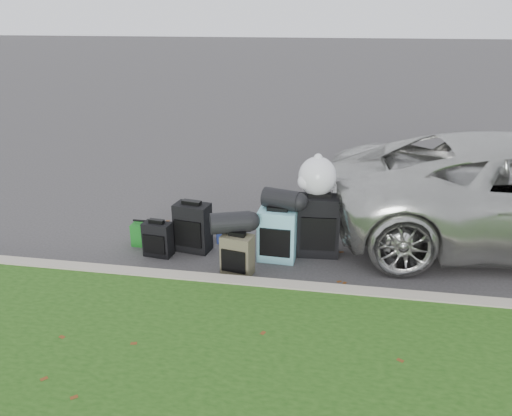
% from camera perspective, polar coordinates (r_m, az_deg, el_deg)
% --- Properties ---
extents(ground, '(120.00, 120.00, 0.00)m').
position_cam_1_polar(ground, '(6.61, 0.56, -5.12)').
color(ground, '#383535').
rests_on(ground, ground).
extents(curb, '(120.00, 0.18, 0.15)m').
position_cam_1_polar(curb, '(5.71, -1.06, -8.88)').
color(curb, '#9E937F').
rests_on(curb, ground).
extents(suitcase_small_black, '(0.38, 0.24, 0.45)m').
position_cam_1_polar(suitcase_small_black, '(6.58, -11.15, -3.52)').
color(suitcase_small_black, black).
rests_on(suitcase_small_black, ground).
extents(suitcase_large_black_left, '(0.49, 0.34, 0.65)m').
position_cam_1_polar(suitcase_large_black_left, '(6.61, -7.23, -2.21)').
color(suitcase_large_black_left, black).
rests_on(suitcase_large_black_left, ground).
extents(suitcase_olive, '(0.40, 0.29, 0.50)m').
position_cam_1_polar(suitcase_olive, '(6.00, -2.14, -5.39)').
color(suitcase_olive, '#413D2B').
rests_on(suitcase_olive, ground).
extents(suitcase_teal, '(0.48, 0.30, 0.67)m').
position_cam_1_polar(suitcase_teal, '(6.30, 2.42, -3.15)').
color(suitcase_teal, '#5D9AAD').
rests_on(suitcase_teal, ground).
extents(suitcase_large_black_right, '(0.55, 0.35, 0.80)m').
position_cam_1_polar(suitcase_large_black_right, '(6.47, 7.12, -2.03)').
color(suitcase_large_black_right, black).
rests_on(suitcase_large_black_right, ground).
extents(tote_green, '(0.27, 0.22, 0.31)m').
position_cam_1_polar(tote_green, '(6.95, -12.79, -2.91)').
color(tote_green, '#17691C').
rests_on(tote_green, ground).
extents(tote_navy, '(0.36, 0.31, 0.32)m').
position_cam_1_polar(tote_navy, '(6.90, -3.31, -2.46)').
color(tote_navy, navy).
rests_on(tote_navy, ground).
extents(duffel_left, '(0.54, 0.40, 0.26)m').
position_cam_1_polar(duffel_left, '(5.93, -2.94, -1.68)').
color(duffel_left, black).
rests_on(duffel_left, suitcase_olive).
extents(duffel_right, '(0.51, 0.37, 0.26)m').
position_cam_1_polar(duffel_right, '(6.19, 2.91, 1.02)').
color(duffel_right, black).
rests_on(duffel_right, suitcase_teal).
extents(trash_bag, '(0.48, 0.48, 0.48)m').
position_cam_1_polar(trash_bag, '(6.32, 7.03, 3.60)').
color(trash_bag, silver).
rests_on(trash_bag, suitcase_large_black_right).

